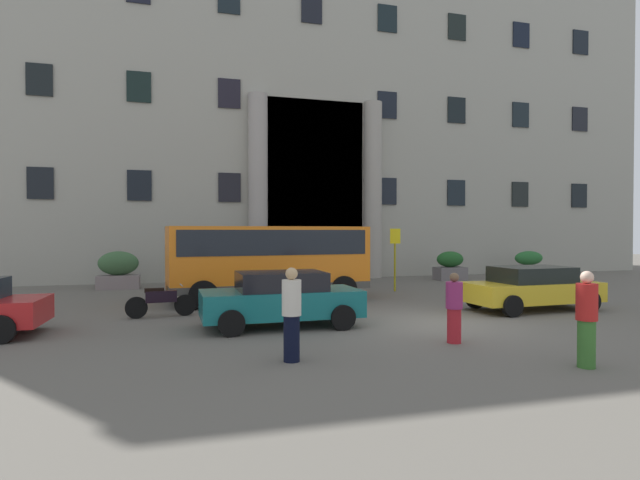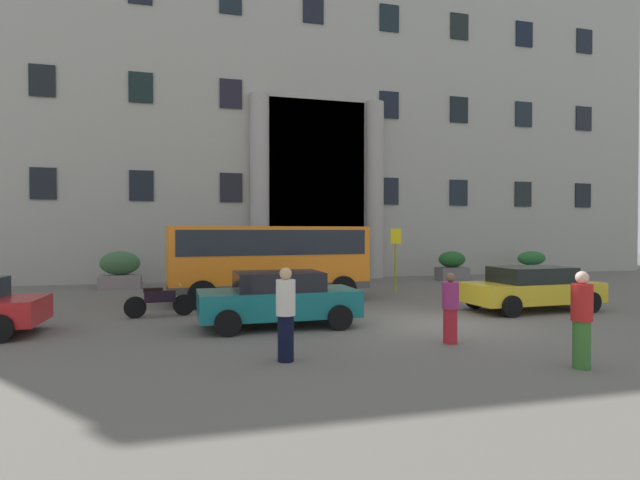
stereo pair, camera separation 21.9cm
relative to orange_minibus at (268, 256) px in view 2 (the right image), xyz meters
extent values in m
cube|color=#5E5951|center=(3.54, -5.50, -1.61)|extent=(80.00, 64.00, 0.12)
cube|color=#9C9A8C|center=(3.54, 12.00, 8.73)|extent=(41.08, 9.00, 20.56)
cube|color=black|center=(3.77, 7.56, 2.99)|extent=(5.03, 0.12, 9.08)
cylinder|color=#9F9790|center=(0.78, 7.25, 2.99)|extent=(0.95, 0.95, 9.08)
cylinder|color=#9C958A|center=(6.76, 7.25, 2.99)|extent=(0.95, 0.95, 9.08)
cube|color=black|center=(-8.78, 7.46, 2.97)|extent=(1.07, 0.08, 1.41)
cube|color=black|center=(-4.68, 7.46, 2.97)|extent=(1.07, 0.08, 1.41)
cube|color=black|center=(-0.57, 7.46, 2.97)|extent=(1.07, 0.08, 1.41)
cube|color=black|center=(7.65, 7.46, 2.97)|extent=(1.07, 0.08, 1.41)
cube|color=black|center=(11.75, 7.46, 2.97)|extent=(1.07, 0.08, 1.41)
cube|color=black|center=(15.86, 7.46, 2.97)|extent=(1.07, 0.08, 1.41)
cube|color=black|center=(19.97, 7.46, 2.97)|extent=(1.07, 0.08, 1.41)
cube|color=black|center=(-8.78, 7.46, 7.49)|extent=(1.07, 0.08, 1.41)
cube|color=black|center=(-4.68, 7.46, 7.49)|extent=(1.07, 0.08, 1.41)
cube|color=black|center=(-0.57, 7.46, 7.49)|extent=(1.07, 0.08, 1.41)
cube|color=black|center=(7.65, 7.46, 7.49)|extent=(1.07, 0.08, 1.41)
cube|color=black|center=(11.75, 7.46, 7.49)|extent=(1.07, 0.08, 1.41)
cube|color=black|center=(15.86, 7.46, 7.49)|extent=(1.07, 0.08, 1.41)
cube|color=black|center=(19.97, 7.46, 7.49)|extent=(1.07, 0.08, 1.41)
cube|color=black|center=(3.54, 7.46, 12.02)|extent=(1.07, 0.08, 1.41)
cube|color=black|center=(7.65, 7.46, 12.02)|extent=(1.07, 0.08, 1.41)
cube|color=black|center=(11.75, 7.46, 12.02)|extent=(1.07, 0.08, 1.41)
cube|color=black|center=(15.86, 7.46, 12.02)|extent=(1.07, 0.08, 1.41)
cube|color=black|center=(19.97, 7.46, 12.02)|extent=(1.07, 0.08, 1.41)
cube|color=orange|center=(-0.01, 0.00, -0.04)|extent=(6.82, 2.87, 2.12)
cube|color=black|center=(-0.01, 0.00, 0.49)|extent=(6.43, 2.87, 0.82)
cube|color=black|center=(3.25, 0.24, 0.31)|extent=(0.21, 2.00, 1.03)
cube|color=#484641|center=(-0.01, 0.00, -0.98)|extent=(6.83, 2.90, 0.24)
cylinder|color=black|center=(2.23, 1.36, -1.10)|extent=(0.92, 0.35, 0.90)
cylinder|color=black|center=(2.41, -1.02, -1.10)|extent=(0.92, 0.35, 0.90)
cylinder|color=black|center=(-2.42, 1.02, -1.10)|extent=(0.92, 0.35, 0.90)
cylinder|color=black|center=(-2.25, -1.36, -1.10)|extent=(0.92, 0.35, 0.90)
cylinder|color=#A09613|center=(5.39, 1.42, -0.32)|extent=(0.08, 0.08, 2.47)
cube|color=yellow|center=(5.39, 1.39, 0.67)|extent=(0.44, 0.03, 0.60)
cube|color=#646658|center=(-1.44, 5.39, -1.30)|extent=(2.14, 0.79, 0.50)
ellipsoid|color=#284E1E|center=(-1.44, 5.39, -0.51)|extent=(2.06, 0.71, 1.09)
cube|color=slate|center=(10.00, 5.06, -1.24)|extent=(1.47, 0.91, 0.63)
ellipsoid|color=#1E5221|center=(10.00, 5.06, -0.53)|extent=(1.41, 0.82, 0.78)
cube|color=gray|center=(-5.39, 5.35, -1.27)|extent=(1.68, 0.89, 0.57)
ellipsoid|color=#385C36|center=(-5.39, 5.35, -0.48)|extent=(1.61, 0.80, 1.00)
cube|color=gray|center=(14.82, 5.36, -1.24)|extent=(1.72, 0.79, 0.63)
ellipsoid|color=#235F2B|center=(14.82, 5.36, -0.56)|extent=(1.65, 0.71, 0.74)
cube|color=gold|center=(7.40, -4.19, -0.99)|extent=(4.18, 1.87, 0.59)
cube|color=black|center=(7.40, -4.19, -0.46)|extent=(2.28, 1.59, 0.47)
cylinder|color=black|center=(8.77, -3.28, -1.24)|extent=(0.63, 0.22, 0.62)
cylinder|color=black|center=(8.83, -4.99, -1.24)|extent=(0.63, 0.22, 0.62)
cylinder|color=black|center=(5.97, -3.39, -1.24)|extent=(0.63, 0.22, 0.62)
cylinder|color=black|center=(6.04, -5.10, -1.24)|extent=(0.63, 0.22, 0.62)
cube|color=#15696B|center=(-0.50, -4.74, -0.95)|extent=(3.99, 1.80, 0.66)
cube|color=black|center=(-0.50, -4.74, -0.39)|extent=(2.17, 1.56, 0.46)
cylinder|color=black|center=(0.84, -3.84, -1.24)|extent=(0.62, 0.21, 0.62)
cylinder|color=black|center=(0.87, -5.58, -1.24)|extent=(0.62, 0.21, 0.62)
cylinder|color=black|center=(-1.86, -3.89, -1.24)|extent=(0.62, 0.21, 0.62)
cylinder|color=black|center=(-1.83, -5.63, -1.24)|extent=(0.62, 0.21, 0.62)
cylinder|color=black|center=(-6.60, -3.30, -1.24)|extent=(0.63, 0.22, 0.62)
cylinder|color=black|center=(1.26, -2.46, -1.25)|extent=(0.61, 0.22, 0.60)
cylinder|color=black|center=(-0.04, -2.19, -1.25)|extent=(0.61, 0.24, 0.60)
cube|color=white|center=(0.61, -2.33, -0.97)|extent=(0.88, 0.41, 0.32)
cube|color=black|center=(0.43, -2.29, -0.79)|extent=(0.55, 0.30, 0.12)
cylinder|color=#A5A5A8|center=(1.16, -2.44, -0.67)|extent=(0.14, 0.54, 0.03)
cylinder|color=black|center=(-2.80, -2.35, -1.25)|extent=(0.61, 0.16, 0.60)
cylinder|color=black|center=(-4.11, -2.49, -1.25)|extent=(0.61, 0.18, 0.60)
cube|color=black|center=(-3.45, -2.42, -0.97)|extent=(0.86, 0.33, 0.32)
cube|color=black|center=(-3.63, -2.44, -0.79)|extent=(0.54, 0.25, 0.12)
cylinder|color=#A5A5A8|center=(-2.90, -2.36, -0.67)|extent=(0.09, 0.55, 0.03)
cylinder|color=#346929|center=(3.95, -9.97, -1.13)|extent=(0.30, 0.30, 0.84)
cylinder|color=#B31E1C|center=(3.95, -9.97, -0.39)|extent=(0.36, 0.36, 0.65)
sphere|color=beige|center=(3.95, -9.97, 0.05)|extent=(0.22, 0.22, 0.22)
cylinder|color=black|center=(-0.98, -8.14, -1.12)|extent=(0.30, 0.30, 0.86)
cylinder|color=beige|center=(-0.98, -8.14, -0.37)|extent=(0.36, 0.36, 0.66)
sphere|color=tan|center=(-0.98, -8.14, 0.08)|extent=(0.23, 0.23, 0.23)
cylinder|color=#AE1E27|center=(2.74, -7.57, -1.18)|extent=(0.30, 0.30, 0.74)
cylinder|color=#932961|center=(2.74, -7.57, -0.52)|extent=(0.36, 0.36, 0.57)
sphere|color=brown|center=(2.74, -7.57, -0.13)|extent=(0.20, 0.20, 0.20)
camera|label=1|loc=(-3.00, -17.24, 0.86)|focal=28.39mm
camera|label=2|loc=(-2.79, -17.30, 0.86)|focal=28.39mm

